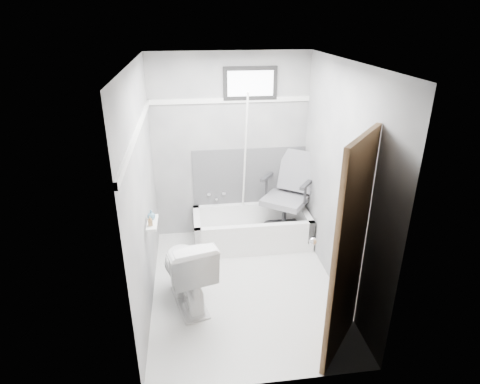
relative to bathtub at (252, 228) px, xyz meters
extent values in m
plane|color=white|center=(-0.23, -0.93, -0.21)|extent=(2.60, 2.60, 0.00)
plane|color=silver|center=(-0.23, -0.93, 2.19)|extent=(2.60, 2.60, 0.00)
cube|color=slate|center=(-0.23, 0.37, 0.99)|extent=(2.00, 0.02, 2.40)
cube|color=slate|center=(-0.23, -2.23, 0.99)|extent=(2.00, 0.02, 2.40)
cube|color=slate|center=(-1.23, -0.93, 0.99)|extent=(0.02, 2.60, 2.40)
cube|color=slate|center=(0.77, -0.93, 0.99)|extent=(0.02, 2.60, 2.40)
imported|color=white|center=(-0.85, -1.12, 0.20)|extent=(0.66, 0.92, 0.82)
cube|color=#4C4C4F|center=(0.02, 0.36, 0.59)|extent=(1.50, 0.02, 0.78)
cube|color=white|center=(-0.23, 0.36, 1.61)|extent=(2.00, 0.02, 0.06)
cube|color=white|center=(-1.22, -0.93, 1.61)|extent=(0.02, 2.60, 0.06)
cylinder|color=white|center=(-0.08, 0.13, 0.84)|extent=(0.02, 0.48, 1.90)
cube|color=white|center=(-1.16, -0.99, 0.69)|extent=(0.10, 0.32, 0.02)
imported|color=#96734B|center=(-1.17, -1.07, 0.76)|extent=(0.05, 0.05, 0.09)
imported|color=teal|center=(-1.17, -0.93, 0.75)|extent=(0.11, 0.11, 0.10)
camera|label=1|loc=(-0.76, -4.56, 2.58)|focal=30.00mm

